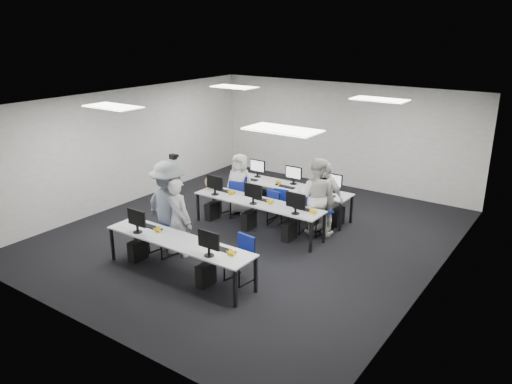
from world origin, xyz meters
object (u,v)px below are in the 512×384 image
Objects in this scene: chair_4 at (312,221)px; student_2 at (240,184)px; chair_6 at (277,211)px; student_3 at (325,197)px; chair_7 at (319,219)px; chair_0 at (165,239)px; chair_2 at (234,202)px; chair_5 at (240,202)px; student_1 at (316,196)px; desk_mid at (258,203)px; student_0 at (178,218)px; chair_1 at (240,267)px; photographer at (169,207)px; chair_3 at (278,213)px; desk_front at (178,242)px.

student_2 reaches higher than chair_4.
chair_6 is 1.32m from student_3.
chair_6 is at bearing -166.53° from chair_7.
chair_6 is at bearing 80.29° from chair_0.
chair_2 is at bearing -161.80° from chair_7.
chair_5 is at bearing 90.16° from chair_2.
chair_5 is at bearing -18.94° from student_1.
chair_7 is 2.27m from student_2.
chair_4 is 2.17m from student_2.
desk_mid is 3.26× the size of chair_0.
student_0 is (0.43, -2.68, 0.55)m from chair_5.
desk_mid is at bearing 123.91° from chair_1.
student_1 is (1.14, 0.65, 0.21)m from desk_mid.
student_0 is 3.41m from student_3.
photographer reaches higher than student_2.
photographer is (-0.91, -1.90, 0.29)m from desk_mid.
photographer reaches higher than chair_3.
chair_1 is 0.98× the size of chair_5.
student_3 is (0.08, 0.26, -0.07)m from student_1.
student_1 is 2.21m from student_2.
desk_front is at bearing -90.00° from desk_mid.
photographer is at bearing -105.53° from chair_6.
desk_mid is 0.80m from chair_3.
chair_1 is 2.10m from photographer.
student_0 reaches higher than desk_front.
chair_4 reaches higher than chair_6.
chair_4 is at bearing -11.71° from student_2.
chair_3 is 0.50× the size of student_3.
desk_mid is 2.28m from chair_0.
student_2 is (-2.20, 0.10, -0.13)m from student_1.
chair_2 is at bearing 102.88° from chair_0.
chair_4 is 2.11m from chair_5.
chair_0 is 0.68m from photographer.
chair_4 is 0.55× the size of student_3.
chair_2 is at bearing 136.24° from chair_1.
desk_front is at bearing -99.71° from student_3.
student_2 is at bearing 133.83° from chair_1.
chair_1 is 0.91× the size of chair_7.
student_0 is at bearing -59.67° from chair_2.
chair_0 is at bearing -114.00° from chair_7.
student_3 is at bearing 9.68° from chair_6.
chair_2 reaches higher than chair_3.
chair_6 is at bearing -101.54° from photographer.
student_3 reaches higher than chair_0.
chair_7 is at bearing -7.03° from student_2.
chair_4 reaches higher than chair_5.
chair_3 reaches higher than desk_mid.
desk_front is 3.37× the size of chair_7.
student_3 is at bearing 67.74° from chair_7.
chair_4 is at bearing 97.15° from chair_1.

